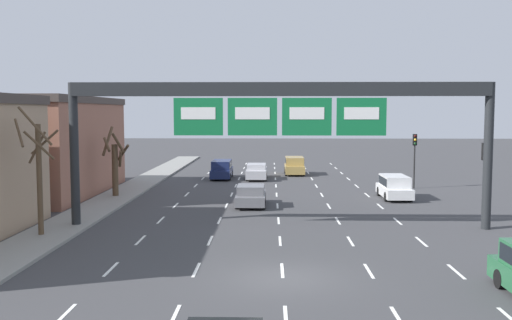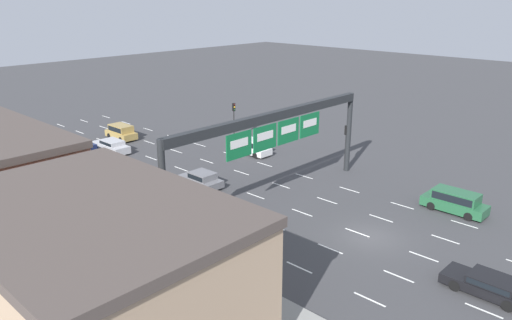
% 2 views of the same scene
% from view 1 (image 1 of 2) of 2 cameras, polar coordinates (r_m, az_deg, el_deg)
% --- Properties ---
extents(ground_plane, '(220.00, 220.00, 0.00)m').
position_cam_1_polar(ground_plane, '(21.24, 2.70, -11.71)').
color(ground_plane, '#3D3D3F').
extents(lane_dashes, '(13.32, 67.00, 0.01)m').
position_cam_1_polar(lane_dashes, '(34.39, 2.21, -5.29)').
color(lane_dashes, white).
rests_on(lane_dashes, ground_plane).
extents(sign_gantry, '(21.87, 0.70, 7.56)m').
position_cam_1_polar(sign_gantry, '(29.36, 2.37, 5.19)').
color(sign_gantry, '#232628').
rests_on(sign_gantry, ground_plane).
extents(building_far, '(9.13, 15.45, 7.14)m').
position_cam_1_polar(building_far, '(44.79, -21.02, 1.35)').
color(building_far, '#9E6651').
rests_on(building_far, ground_plane).
extents(suv_white, '(1.83, 4.39, 1.63)m').
position_cam_1_polar(suv_white, '(40.94, 13.67, -2.52)').
color(suv_white, silver).
rests_on(suv_white, ground_plane).
extents(suv_gold, '(1.89, 4.18, 1.71)m').
position_cam_1_polar(suv_gold, '(55.12, 3.87, -0.48)').
color(suv_gold, '#A88947').
rests_on(suv_gold, ground_plane).
extents(car_grey, '(1.89, 4.13, 1.36)m').
position_cam_1_polar(car_grey, '(36.68, -0.52, -3.50)').
color(car_grey, slate).
rests_on(car_grey, ground_plane).
extents(car_silver, '(1.84, 4.84, 1.40)m').
position_cam_1_polar(car_silver, '(51.33, 0.05, -1.09)').
color(car_silver, '#B7B7BC').
rests_on(car_silver, ground_plane).
extents(suv_navy, '(1.81, 4.73, 1.67)m').
position_cam_1_polar(suv_navy, '(51.83, -3.44, -0.84)').
color(suv_navy, '#19234C').
rests_on(suv_navy, ground_plane).
extents(traffic_light_near_gantry, '(0.30, 0.35, 4.46)m').
position_cam_1_polar(traffic_light_near_gantry, '(31.71, 21.90, -0.68)').
color(traffic_light_near_gantry, black).
rests_on(traffic_light_near_gantry, ground_plane).
extents(traffic_light_mid_block, '(0.30, 0.35, 4.31)m').
position_cam_1_polar(traffic_light_mid_block, '(46.67, 15.59, 1.02)').
color(traffic_light_mid_block, black).
rests_on(traffic_light_mid_block, ground_plane).
extents(tree_bare_closest, '(2.15, 2.01, 6.16)m').
position_cam_1_polar(tree_bare_closest, '(29.09, -20.95, -0.81)').
color(tree_bare_closest, brown).
rests_on(tree_bare_closest, sidewalk_left).
extents(tree_bare_second, '(1.93, 1.92, 4.87)m').
position_cam_1_polar(tree_bare_second, '(41.33, -13.92, -0.28)').
color(tree_bare_second, brown).
rests_on(tree_bare_second, sidewalk_left).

